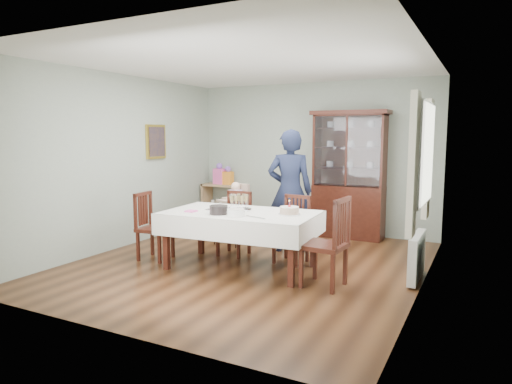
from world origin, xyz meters
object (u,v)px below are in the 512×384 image
Objects in this scene: chair_far_right at (291,243)px; high_chair at (236,220)px; birthday_cake at (289,211)px; gift_bag_pink at (219,175)px; dining_table at (241,240)px; champagne_tray at (239,205)px; chair_end_left at (154,240)px; sideboard at (225,204)px; woman at (290,191)px; chair_end_right at (325,260)px; chair_far_left at (234,236)px; china_cabinet at (349,173)px; gift_bag_orange at (228,176)px.

chair_far_right is 0.91× the size of high_chair.
birthday_cake is 3.47m from gift_bag_pink.
chair_far_right is 2.22× the size of gift_bag_pink.
champagne_tray is (-0.09, 0.11, 0.44)m from dining_table.
champagne_tray is (1.23, 0.28, 0.54)m from chair_end_left.
sideboard is 1.71m from high_chair.
champagne_tray is (-0.31, -1.02, -0.10)m from woman.
chair_end_left is 1.37m from champagne_tray.
chair_end_right reaches higher than chair_end_left.
chair_far_right is at bearing 109.11° from birthday_cake.
chair_far_right is at bearing -39.21° from gift_bag_pink.
chair_far_left is 0.88× the size of chair_end_right.
dining_table is 1.35m from high_chair.
dining_table is 2.03× the size of high_chair.
china_cabinet is at bearing 56.86° from chair_far_left.
chair_far_right is (0.49, 0.57, -0.11)m from dining_table.
woman is (-0.53, -1.35, -0.20)m from china_cabinet.
dining_table is at bearing -52.09° from champagne_tray.
chair_end_left is at bearing -82.62° from gift_bag_orange.
chair_far_left reaches higher than dining_table.
sideboard is (-2.50, 0.02, -0.72)m from china_cabinet.
sideboard is (-1.75, 2.50, 0.02)m from dining_table.
high_chair is at bearing 121.63° from champagne_tray.
chair_far_right is (0.91, 0.01, -0.00)m from chair_far_left.
chair_far_left is 1.29m from birthday_cake.
chair_far_left is at bearing -121.40° from china_cabinet.
gift_bag_orange reaches higher than chair_far_left.
woman is (-0.27, 0.56, 0.65)m from chair_far_right.
chair_end_right is at bearing -79.62° from china_cabinet.
gift_bag_pink reaches higher than chair_far_right.
champagne_tray is at bearing -55.22° from sideboard.
chair_far_left is at bearing -55.62° from sideboard.
chair_end_right is (1.66, -0.77, 0.04)m from chair_far_left.
chair_end_right is 1.78m from woman.
high_chair is 2.92× the size of champagne_tray.
woman is at bearing 72.87° from champagne_tray.
high_chair is at bearing -49.86° from gift_bag_pink.
china_cabinet is at bearing -0.03° from gift_bag_pink.
woman reaches higher than gift_bag_orange.
chair_end_right is at bearing -96.83° from chair_end_left.
china_cabinet is 2.05× the size of chair_end_right.
chair_far_left is 0.66m from high_chair.
sideboard is at bearing -127.46° from chair_end_right.
gift_bag_orange is (-1.57, 2.37, 0.13)m from champagne_tray.
chair_end_right is (2.99, -2.71, -0.08)m from sideboard.
china_cabinet is 2.61m from gift_bag_pink.
dining_table is 5.93× the size of champagne_tray.
birthday_cake is (1.97, 0.26, 0.53)m from chair_end_left.
chair_far_left is at bearing -57.21° from gift_bag_orange.
china_cabinet reaches higher than birthday_cake.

